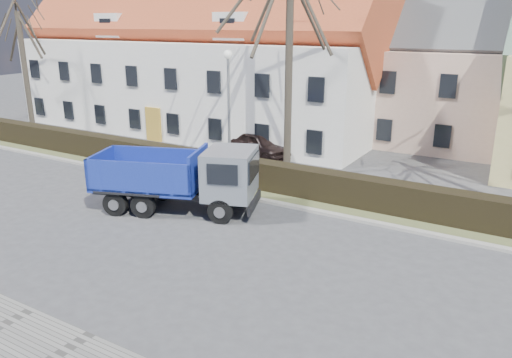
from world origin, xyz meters
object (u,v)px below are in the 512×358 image
Objects in this scene: cart_frame at (235,193)px; dump_truck at (170,178)px; parked_car_a at (260,145)px; streetlight at (229,115)px.

dump_truck is at bearing -127.94° from cart_frame.
dump_truck is 9.32m from parked_car_a.
streetlight is 4.62m from cart_frame.
cart_frame is (1.73, 2.22, -1.03)m from dump_truck.
cart_frame is 0.19× the size of parked_car_a.
streetlight reaches higher than cart_frame.
parked_car_a is (-1.10, 9.23, -0.68)m from dump_truck.
dump_truck is at bearing -84.40° from streetlight.
parked_car_a is at bearing 76.87° from dump_truck.
parked_car_a is at bearing 112.00° from cart_frame.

